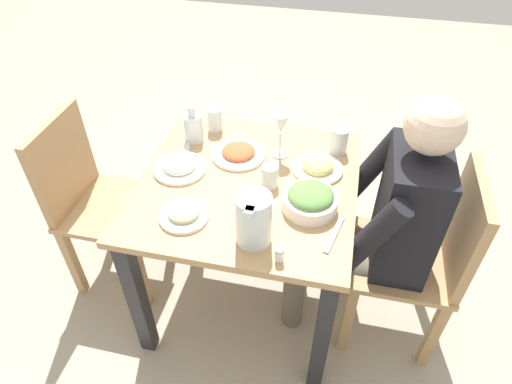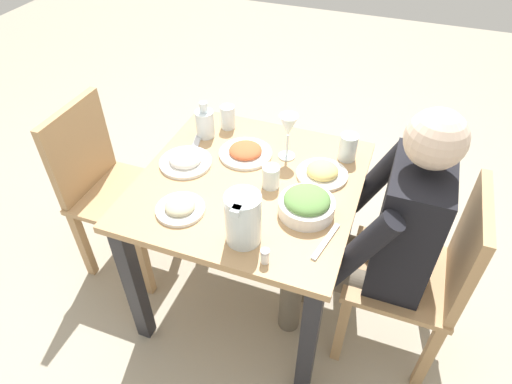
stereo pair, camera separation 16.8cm
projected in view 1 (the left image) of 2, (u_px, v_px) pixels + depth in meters
name	position (u px, v px, depth m)	size (l,w,h in m)	color
ground_plane	(249.00, 292.00, 2.20)	(8.00, 8.00, 0.00)	#9E937F
dining_table	(248.00, 206.00, 1.81)	(0.84, 0.84, 0.72)	tan
chair_near	(425.00, 254.00, 1.74)	(0.40, 0.40, 0.87)	tan
chair_far	(93.00, 196.00, 1.99)	(0.40, 0.40, 0.87)	tan
diner_near	(379.00, 220.00, 1.68)	(0.48, 0.53, 1.16)	black
water_pitcher	(253.00, 219.00, 1.43)	(0.16, 0.12, 0.19)	silver
salad_bowl	(310.00, 199.00, 1.58)	(0.20, 0.20, 0.09)	white
plate_rice_curry	(238.00, 153.00, 1.83)	(0.22, 0.22, 0.04)	white
plate_beans	(184.00, 214.00, 1.56)	(0.18, 0.18, 0.04)	white
plate_fries	(318.00, 167.00, 1.76)	(0.20, 0.20, 0.05)	white
plate_yoghurt	(180.00, 166.00, 1.76)	(0.21, 0.21, 0.05)	white
water_glass_far_right	(270.00, 176.00, 1.67)	(0.07, 0.07, 0.09)	silver
water_glass_near_right	(215.00, 120.00, 1.96)	(0.06, 0.06, 0.11)	silver
water_glass_near_left	(339.00, 141.00, 1.83)	(0.07, 0.07, 0.11)	silver
wine_glass	(281.00, 126.00, 1.76)	(0.08, 0.08, 0.20)	silver
oil_carafe	(193.00, 129.00, 1.90)	(0.08, 0.08, 0.16)	silver
salt_shaker	(279.00, 254.00, 1.41)	(0.03, 0.03, 0.05)	white
fork_near	(186.00, 150.00, 1.87)	(0.17, 0.03, 0.01)	silver
knife_near	(334.00, 234.00, 1.51)	(0.18, 0.02, 0.01)	silver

